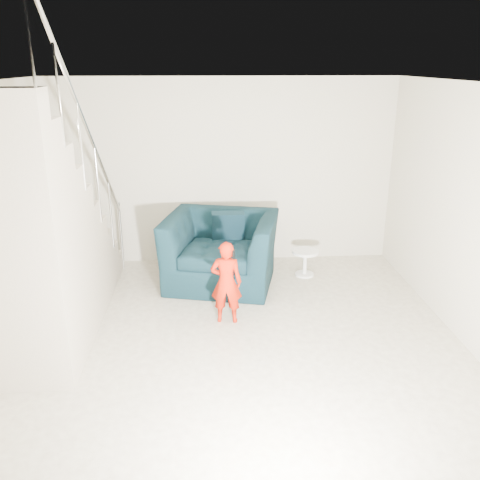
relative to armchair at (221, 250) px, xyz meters
name	(u,v)px	position (x,y,z in m)	size (l,w,h in m)	color
floor	(233,356)	(0.07, -1.88, -0.47)	(5.50, 5.50, 0.00)	gray
ceiling	(231,85)	(0.07, -1.88, 2.23)	(5.50, 5.50, 0.00)	silver
back_wall	(223,173)	(0.07, 0.87, 0.88)	(5.00, 5.00, 0.00)	#B5AF93
front_wall	(263,432)	(0.07, -4.63, 0.88)	(5.00, 5.00, 0.00)	#B5AF93
armchair	(221,250)	(0.00, 0.00, 0.00)	(1.45, 1.26, 0.94)	black
toddler	(226,282)	(0.03, -1.13, 0.02)	(0.36, 0.24, 0.99)	#B01F05
side_table	(305,259)	(1.19, 0.16, -0.22)	(0.38, 0.38, 0.38)	silver
staircase	(41,256)	(-1.93, -1.33, 0.48)	(1.02, 3.03, 3.62)	#ADA089
cushion	(228,226)	(0.11, 0.28, 0.25)	(0.45, 0.13, 0.43)	black
throw	(172,244)	(-0.65, -0.05, 0.12)	(0.05, 0.49, 0.55)	black
phone	(234,254)	(0.11, -1.18, 0.39)	(0.02, 0.05, 0.10)	black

